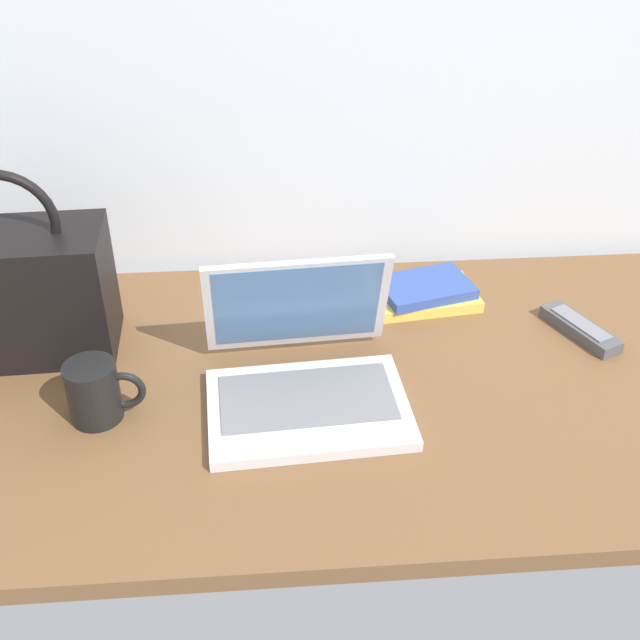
# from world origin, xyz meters

# --- Properties ---
(desk) EXTENTS (1.60, 0.76, 0.03)m
(desk) POSITION_xyz_m (0.00, 0.00, 0.01)
(desk) COLOR brown
(desk) RESTS_ON ground
(laptop) EXTENTS (0.32, 0.31, 0.21)m
(laptop) POSITION_xyz_m (-0.05, -0.03, 0.08)
(laptop) COLOR silver
(laptop) RESTS_ON desk
(coffee_mug) EXTENTS (0.12, 0.08, 0.10)m
(coffee_mug) POSITION_xyz_m (-0.37, -0.06, 0.08)
(coffee_mug) COLOR black
(coffee_mug) RESTS_ON desk
(remote_control_near) EXTENTS (0.11, 0.16, 0.02)m
(remote_control_near) POSITION_xyz_m (0.45, 0.10, 0.04)
(remote_control_near) COLOR #4C4C51
(remote_control_near) RESTS_ON desk
(remote_control_far) EXTENTS (0.12, 0.16, 0.02)m
(remote_control_far) POSITION_xyz_m (-0.09, 0.21, 0.04)
(remote_control_far) COLOR #B7B7B7
(remote_control_far) RESTS_ON desk
(handbag) EXTENTS (0.31, 0.17, 0.33)m
(handbag) POSITION_xyz_m (-0.52, 0.13, 0.15)
(handbag) COLOR black
(handbag) RESTS_ON desk
(book_stack) EXTENTS (0.21, 0.15, 0.04)m
(book_stack) POSITION_xyz_m (0.19, 0.23, 0.05)
(book_stack) COLOR #D8BF4C
(book_stack) RESTS_ON desk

